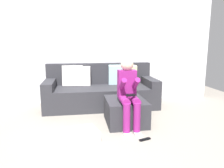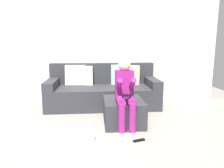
# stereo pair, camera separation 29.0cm
# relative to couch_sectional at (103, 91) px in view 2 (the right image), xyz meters

# --- Properties ---
(ground_plane) EXTENTS (7.40, 7.40, 0.00)m
(ground_plane) POSITION_rel_couch_sectional_xyz_m (-0.18, -1.91, -0.33)
(ground_plane) COLOR gray
(wall_back) EXTENTS (5.69, 0.10, 2.58)m
(wall_back) POSITION_rel_couch_sectional_xyz_m (-0.18, 0.44, 0.96)
(wall_back) COLOR silver
(wall_back) RESTS_ON ground_plane
(couch_sectional) EXTENTS (2.32, 0.93, 0.90)m
(couch_sectional) POSITION_rel_couch_sectional_xyz_m (0.00, 0.00, 0.00)
(couch_sectional) COLOR #2D2D33
(couch_sectional) RESTS_ON ground_plane
(ottoman) EXTENTS (0.65, 0.77, 0.41)m
(ottoman) POSITION_rel_couch_sectional_xyz_m (0.30, -1.07, -0.12)
(ottoman) COLOR #2D2D33
(ottoman) RESTS_ON ground_plane
(person_seated) EXTENTS (0.28, 0.63, 1.10)m
(person_seated) POSITION_rel_couch_sectional_xyz_m (0.29, -1.28, 0.27)
(person_seated) COLOR #8C1E72
(person_seated) RESTS_ON ground_plane
(storage_bin) EXTENTS (0.55, 0.48, 0.14)m
(storage_bin) POSITION_rel_couch_sectional_xyz_m (-0.46, -1.60, -0.26)
(storage_bin) COLOR silver
(storage_bin) RESTS_ON ground_plane
(remote_near_ottoman) EXTENTS (0.18, 0.09, 0.02)m
(remote_near_ottoman) POSITION_rel_couch_sectional_xyz_m (0.42, -1.76, -0.31)
(remote_near_ottoman) COLOR black
(remote_near_ottoman) RESTS_ON ground_plane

